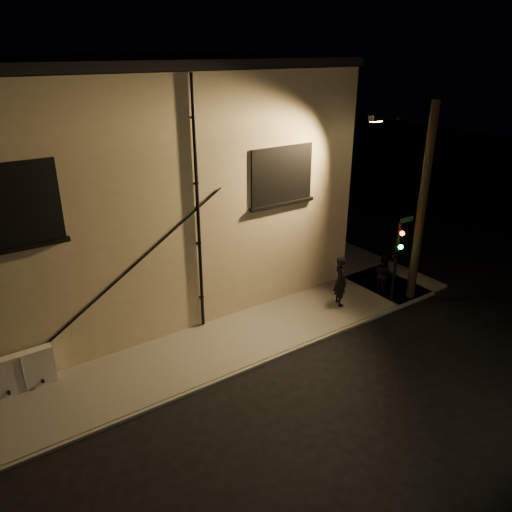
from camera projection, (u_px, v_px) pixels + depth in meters
ground at (295, 350)px, 16.29m from camera, size 90.00×90.00×0.00m
sidewalk at (251, 289)px, 20.23m from camera, size 21.00×16.00×0.12m
building at (98, 175)px, 19.83m from camera, size 16.20×12.23×8.80m
utility_cabinet at (22, 372)px, 14.03m from camera, size 1.75×0.29×1.15m
pedestrian_a at (340, 281)px, 18.57m from camera, size 0.67×0.82×1.93m
pedestrian_b at (383, 274)px, 19.54m from camera, size 0.63×0.80×1.58m
traffic_signal at (396, 249)px, 18.22m from camera, size 1.26×1.93×3.27m
streetlamp_pole at (420, 201)px, 18.01m from camera, size 2.03×1.40×7.53m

